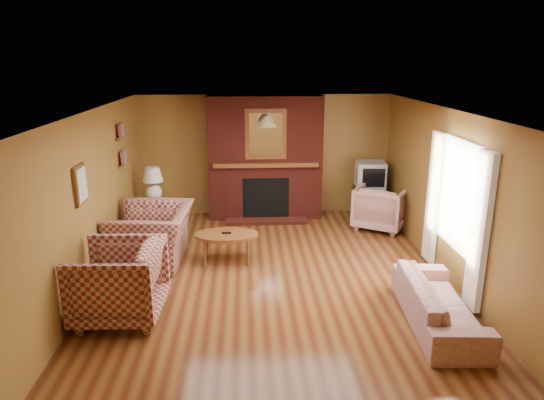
{
  "coord_description": "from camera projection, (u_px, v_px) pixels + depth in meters",
  "views": [
    {
      "loc": [
        -0.38,
        -6.32,
        3.09
      ],
      "look_at": [
        -0.0,
        0.6,
        1.04
      ],
      "focal_mm": 32.0,
      "sensor_mm": 36.0,
      "label": 1
    }
  ],
  "objects": [
    {
      "name": "floor",
      "position": [
        274.0,
        281.0,
        6.95
      ],
      "size": [
        6.5,
        6.5,
        0.0
      ],
      "primitive_type": "plane",
      "color": "#4D2110",
      "rests_on": "ground"
    },
    {
      "name": "ceiling",
      "position": [
        275.0,
        113.0,
        6.27
      ],
      "size": [
        6.5,
        6.5,
        0.0
      ],
      "primitive_type": "plane",
      "rotation": [
        3.14,
        0.0,
        0.0
      ],
      "color": "silver",
      "rests_on": "wall_back"
    },
    {
      "name": "wall_back",
      "position": [
        265.0,
        155.0,
        9.72
      ],
      "size": [
        6.5,
        0.0,
        6.5
      ],
      "primitive_type": "plane",
      "rotation": [
        1.57,
        0.0,
        0.0
      ],
      "color": "olive",
      "rests_on": "floor"
    },
    {
      "name": "wall_front",
      "position": [
        302.0,
        329.0,
        3.5
      ],
      "size": [
        6.5,
        0.0,
        6.5
      ],
      "primitive_type": "plane",
      "rotation": [
        -1.57,
        0.0,
        0.0
      ],
      "color": "olive",
      "rests_on": "floor"
    },
    {
      "name": "wall_left",
      "position": [
        88.0,
        204.0,
        6.48
      ],
      "size": [
        0.0,
        6.5,
        6.5
      ],
      "primitive_type": "plane",
      "rotation": [
        1.57,
        0.0,
        1.57
      ],
      "color": "olive",
      "rests_on": "floor"
    },
    {
      "name": "wall_right",
      "position": [
        453.0,
        199.0,
        6.74
      ],
      "size": [
        0.0,
        6.5,
        6.5
      ],
      "primitive_type": "plane",
      "rotation": [
        1.57,
        0.0,
        -1.57
      ],
      "color": "olive",
      "rests_on": "floor"
    },
    {
      "name": "fireplace",
      "position": [
        265.0,
        159.0,
        9.47
      ],
      "size": [
        2.2,
        0.82,
        2.4
      ],
      "color": "#561A12",
      "rests_on": "floor"
    },
    {
      "name": "window_right",
      "position": [
        456.0,
        208.0,
        6.57
      ],
      "size": [
        0.1,
        1.85,
        2.0
      ],
      "color": "beige",
      "rests_on": "wall_right"
    },
    {
      "name": "bookshelf",
      "position": [
        123.0,
        145.0,
        8.17
      ],
      "size": [
        0.09,
        0.55,
        0.71
      ],
      "color": "brown",
      "rests_on": "wall_left"
    },
    {
      "name": "botanical_print",
      "position": [
        81.0,
        185.0,
        6.09
      ],
      "size": [
        0.05,
        0.4,
        0.5
      ],
      "color": "brown",
      "rests_on": "wall_left"
    },
    {
      "name": "pendant_light",
      "position": [
        267.0,
        121.0,
        8.59
      ],
      "size": [
        0.36,
        0.36,
        0.48
      ],
      "color": "black",
      "rests_on": "ceiling"
    },
    {
      "name": "plaid_loveseat",
      "position": [
        153.0,
        235.0,
        7.53
      ],
      "size": [
        1.22,
        1.38,
        0.86
      ],
      "primitive_type": "imported",
      "rotation": [
        0.0,
        0.0,
        -1.63
      ],
      "color": "maroon",
      "rests_on": "floor"
    },
    {
      "name": "plaid_armchair",
      "position": [
        118.0,
        282.0,
        5.87
      ],
      "size": [
        1.08,
        1.05,
        0.95
      ],
      "primitive_type": "imported",
      "rotation": [
        0.0,
        0.0,
        -1.61
      ],
      "color": "maroon",
      "rests_on": "floor"
    },
    {
      "name": "floral_sofa",
      "position": [
        439.0,
        303.0,
        5.8
      ],
      "size": [
        0.84,
        1.87,
        0.53
      ],
      "primitive_type": "imported",
      "rotation": [
        0.0,
        0.0,
        1.5
      ],
      "color": "beige",
      "rests_on": "floor"
    },
    {
      "name": "floral_armchair",
      "position": [
        381.0,
        207.0,
        9.01
      ],
      "size": [
        1.21,
        1.22,
        0.82
      ],
      "primitive_type": "imported",
      "rotation": [
        0.0,
        0.0,
        2.6
      ],
      "color": "beige",
      "rests_on": "floor"
    },
    {
      "name": "coffee_table",
      "position": [
        227.0,
        237.0,
        7.54
      ],
      "size": [
        0.98,
        0.61,
        0.48
      ],
      "color": "brown",
      "rests_on": "floor"
    },
    {
      "name": "side_table",
      "position": [
        155.0,
        214.0,
        9.11
      ],
      "size": [
        0.42,
        0.42,
        0.53
      ],
      "primitive_type": "cube",
      "rotation": [
        0.0,
        0.0,
        -0.05
      ],
      "color": "brown",
      "rests_on": "floor"
    },
    {
      "name": "table_lamp",
      "position": [
        153.0,
        182.0,
        8.94
      ],
      "size": [
        0.38,
        0.38,
        0.62
      ],
      "color": "white",
      "rests_on": "side_table"
    },
    {
      "name": "tv_stand",
      "position": [
        368.0,
        202.0,
        9.65
      ],
      "size": [
        0.6,
        0.55,
        0.63
      ],
      "primitive_type": "cube",
      "rotation": [
        0.0,
        0.0,
        -0.05
      ],
      "color": "black",
      "rests_on": "floor"
    },
    {
      "name": "crt_tv",
      "position": [
        370.0,
        175.0,
        9.48
      ],
      "size": [
        0.59,
        0.59,
        0.51
      ],
      "color": "#ADAFB5",
      "rests_on": "tv_stand"
    }
  ]
}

